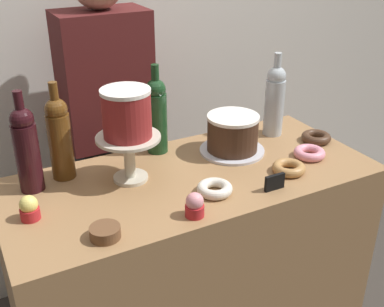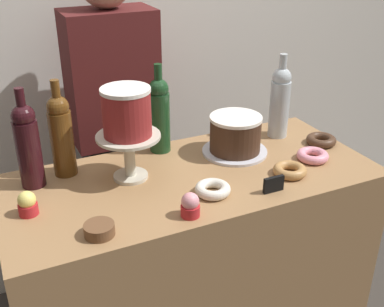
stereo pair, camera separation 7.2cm
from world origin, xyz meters
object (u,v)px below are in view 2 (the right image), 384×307
object	(u,v)px
donut_pink	(313,156)
cookie_stack	(99,230)
donut_maple	(290,170)
cupcake_strawberry	(190,205)
wine_bottle_dark_red	(28,144)
donut_chocolate	(321,140)
barista_figure	(117,141)
wine_bottle_amber	(61,134)
white_layer_cake	(127,112)
cupcake_lemon	(27,204)
wine_bottle_clear	(280,101)
donut_sugar	(213,189)
cake_stand_pedestal	(129,149)
chocolate_round_cake	(235,133)
price_sign_chalkboard	(274,184)
wine_bottle_green	(159,114)

from	to	relation	value
donut_pink	cookie_stack	distance (m)	0.81
donut_maple	cookie_stack	size ratio (longest dim) A/B	1.33
cupcake_strawberry	donut_maple	bearing A→B (deg)	11.57
wine_bottle_dark_red	donut_chocolate	bearing A→B (deg)	-7.78
donut_maple	barista_figure	bearing A→B (deg)	117.83
donut_pink	wine_bottle_amber	bearing A→B (deg)	161.66
white_layer_cake	wine_bottle_amber	bearing A→B (deg)	147.20
cupcake_lemon	donut_maple	distance (m)	0.83
wine_bottle_clear	donut_pink	distance (m)	0.26
wine_bottle_dark_red	cookie_stack	xyz separation A→B (m)	(0.12, -0.35, -0.13)
wine_bottle_dark_red	donut_sugar	world-z (taller)	wine_bottle_dark_red
white_layer_cake	cupcake_lemon	xyz separation A→B (m)	(-0.34, -0.08, -0.20)
wine_bottle_dark_red	donut_maple	distance (m)	0.85
cake_stand_pedestal	cupcake_strawberry	bearing A→B (deg)	-73.86
wine_bottle_clear	chocolate_round_cake	bearing A→B (deg)	-164.48
donut_sugar	donut_maple	size ratio (longest dim) A/B	1.00
wine_bottle_amber	cookie_stack	bearing A→B (deg)	-88.63
chocolate_round_cake	donut_pink	xyz separation A→B (m)	(0.22, -0.17, -0.06)
cupcake_lemon	donut_maple	bearing A→B (deg)	-8.44
donut_maple	barista_figure	size ratio (longest dim) A/B	0.07
price_sign_chalkboard	cake_stand_pedestal	bearing A→B (deg)	143.76
wine_bottle_clear	cupcake_strawberry	world-z (taller)	wine_bottle_clear
cupcake_strawberry	donut_sugar	world-z (taller)	cupcake_strawberry
donut_chocolate	donut_maple	world-z (taller)	same
price_sign_chalkboard	donut_sugar	bearing A→B (deg)	158.92
donut_maple	price_sign_chalkboard	bearing A→B (deg)	-148.02
wine_bottle_amber	wine_bottle_green	bearing A→B (deg)	5.30
wine_bottle_green	cookie_stack	world-z (taller)	wine_bottle_green
chocolate_round_cake	cookie_stack	distance (m)	0.65
donut_sugar	cupcake_lemon	bearing A→B (deg)	166.94
chocolate_round_cake	price_sign_chalkboard	distance (m)	0.30
wine_bottle_amber	donut_pink	bearing A→B (deg)	-18.34
wine_bottle_green	white_layer_cake	bearing A→B (deg)	-137.31
price_sign_chalkboard	cupcake_strawberry	bearing A→B (deg)	-177.51
white_layer_cake	price_sign_chalkboard	size ratio (longest dim) A/B	2.22
white_layer_cake	cupcake_strawberry	world-z (taller)	white_layer_cake
donut_sugar	chocolate_round_cake	bearing A→B (deg)	47.53
white_layer_cake	wine_bottle_amber	world-z (taller)	wine_bottle_amber
chocolate_round_cake	wine_bottle_dark_red	bearing A→B (deg)	174.53
donut_maple	white_layer_cake	bearing A→B (deg)	157.18
wine_bottle_dark_red	wine_bottle_amber	distance (m)	0.11
wine_bottle_clear	donut_maple	size ratio (longest dim) A/B	2.91
cupcake_strawberry	donut_chocolate	distance (m)	0.70
cupcake_strawberry	donut_pink	world-z (taller)	cupcake_strawberry
cake_stand_pedestal	cookie_stack	distance (m)	0.33
wine_bottle_amber	barista_figure	distance (m)	0.56
wine_bottle_green	cupcake_lemon	world-z (taller)	wine_bottle_green
white_layer_cake	wine_bottle_clear	size ratio (longest dim) A/B	0.48
chocolate_round_cake	donut_pink	world-z (taller)	chocolate_round_cake
cookie_stack	barista_figure	bearing A→B (deg)	70.43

